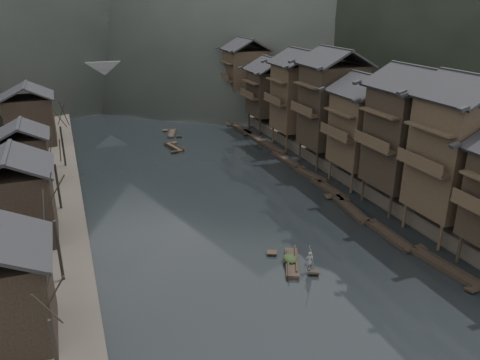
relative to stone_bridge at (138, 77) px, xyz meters
name	(u,v)px	position (x,y,z in m)	size (l,w,h in m)	color
water	(278,261)	(0.00, -72.00, -5.11)	(300.00, 300.00, 0.00)	black
right_bank	(358,115)	(35.00, -32.00, -4.21)	(40.00, 200.00, 1.80)	#2D2823
stilt_houses	(340,101)	(17.28, -52.94, 3.76)	(9.00, 67.60, 15.53)	black
left_houses	(21,156)	(-20.50, -51.88, 0.55)	(8.10, 53.20, 8.73)	black
bare_trees	(56,170)	(-17.00, -59.88, 1.29)	(3.71, 41.71, 7.42)	black
moored_sampans	(276,153)	(12.07, -45.43, -4.91)	(3.06, 73.49, 0.47)	black
midriver_boats	(170,127)	(1.04, -25.40, -4.91)	(7.37, 29.96, 0.45)	black
stone_bridge	(138,77)	(0.00, 0.00, 0.00)	(40.00, 6.00, 9.00)	#4C4C4F
hero_sampan	(292,262)	(0.82, -72.93, -4.91)	(2.92, 4.98, 0.44)	black
cargo_heap	(290,255)	(0.73, -72.72, -4.34)	(1.12, 1.47, 0.67)	black
boatman	(310,259)	(1.57, -74.55, -3.81)	(0.63, 0.41, 1.73)	#5B5B5D
bamboo_pole	(314,230)	(1.77, -74.55, -1.27)	(0.06, 0.06, 3.94)	#8C7A51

